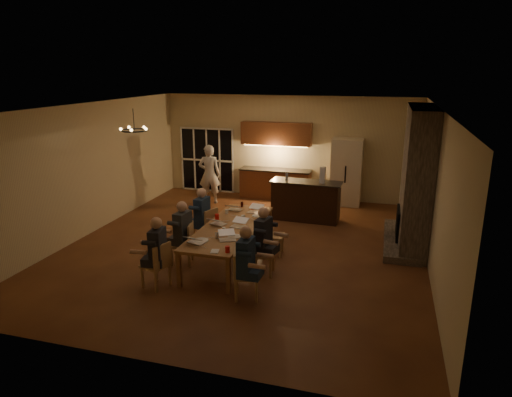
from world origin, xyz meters
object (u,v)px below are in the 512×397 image
object	(u,v)px
redcup_mid	(217,217)
redcup_near	(227,249)
person_right_near	(246,264)
chair_left_mid	(182,244)
laptop_b	(227,235)
plate_near	(234,236)
bar_blender	(323,175)
mug_front	(224,230)
bar_island	(306,201)
laptop_a	(196,237)
plate_far	(257,216)
mug_mid	(243,217)
plate_left	(201,240)
person_left_near	(158,253)
person_right_mid	(263,240)
laptop_f	(255,208)
chandelier	(134,130)
can_cola	(242,204)
mug_back	(227,212)
chair_right_near	(247,275)
person_left_far	(202,217)
refrigerator	(346,172)
chair_left_near	(155,265)
laptop_c	(218,219)
laptop_d	(238,222)
laptop_e	(235,205)
standing_person	(209,174)
chair_right_far	(273,235)
chair_right_mid	(263,253)
bar_bottle	(287,176)
chair_left_far	(205,226)

from	to	relation	value
redcup_mid	redcup_near	bearing A→B (deg)	-63.64
person_right_near	chair_left_mid	bearing A→B (deg)	59.39
laptop_b	plate_near	world-z (taller)	laptop_b
bar_blender	mug_front	bearing A→B (deg)	-109.42
bar_island	laptop_a	xyz separation A→B (m)	(-1.40, -4.16, 0.32)
redcup_mid	plate_far	size ratio (longest dim) A/B	0.54
mug_mid	plate_far	world-z (taller)	mug_mid
plate_left	plate_far	distance (m)	1.89
person_left_near	redcup_mid	bearing A→B (deg)	160.35
person_right_mid	laptop_f	size ratio (longest dim) A/B	4.31
chandelier	can_cola	xyz separation A→B (m)	(1.79, 1.68, -1.94)
person_left_near	mug_back	distance (m)	2.45
person_right_mid	redcup_near	xyz separation A→B (m)	(-0.43, -0.91, 0.12)
redcup_near	chair_right_near	bearing A→B (deg)	-24.67
mug_front	plate_near	size ratio (longest dim) A/B	0.38
chandelier	laptop_b	world-z (taller)	chandelier
chair_left_mid	bar_blender	distance (m)	4.35
chair_left_mid	person_left_far	size ratio (longest dim) A/B	0.64
refrigerator	chair_left_near	world-z (taller)	refrigerator
bar_island	laptop_c	size ratio (longest dim) A/B	5.91
chair_left_near	laptop_d	size ratio (longest dim) A/B	2.78
chair_right_near	mug_mid	bearing A→B (deg)	4.12
chair_left_mid	person_left_far	world-z (taller)	person_left_far
laptop_f	redcup_mid	bearing A→B (deg)	-124.66
laptop_e	bar_blender	bearing A→B (deg)	-130.39
person_right_mid	standing_person	distance (m)	5.23
refrigerator	standing_person	world-z (taller)	refrigerator
mug_front	laptop_a	bearing A→B (deg)	-113.01
person_right_mid	plate_far	world-z (taller)	person_right_mid
chair_left_mid	chandelier	distance (m)	2.56
person_left_near	redcup_mid	world-z (taller)	person_left_near
standing_person	mug_back	xyz separation A→B (m)	(1.66, -3.11, -0.10)
laptop_c	redcup_near	distance (m)	1.60
person_right_mid	chair_left_mid	bearing A→B (deg)	102.39
laptop_d	chair_right_far	bearing A→B (deg)	49.02
chair_right_far	mug_mid	xyz separation A→B (m)	(-0.70, -0.02, 0.36)
laptop_c	mug_back	world-z (taller)	laptop_c
chair_left_mid	chair_right_far	xyz separation A→B (m)	(1.73, 1.02, 0.00)
bar_island	chair_right_mid	xyz separation A→B (m)	(-0.22, -3.61, -0.10)
chair_left_mid	redcup_mid	size ratio (longest dim) A/B	7.42
bar_bottle	laptop_c	bearing A→B (deg)	-105.80
bar_bottle	mug_mid	bearing A→B (deg)	-99.58
plate_left	bar_blender	world-z (taller)	bar_blender
chair_right_far	laptop_b	size ratio (longest dim) A/B	2.78
chair_left_far	chair_right_mid	distance (m)	2.09
chandelier	laptop_f	distance (m)	3.19
laptop_f	bar_bottle	world-z (taller)	bar_bottle
chair_left_near	chair_right_far	bearing A→B (deg)	159.01
plate_near	laptop_a	bearing A→B (deg)	-140.06
person_right_mid	chair_right_mid	bearing A→B (deg)	-155.88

